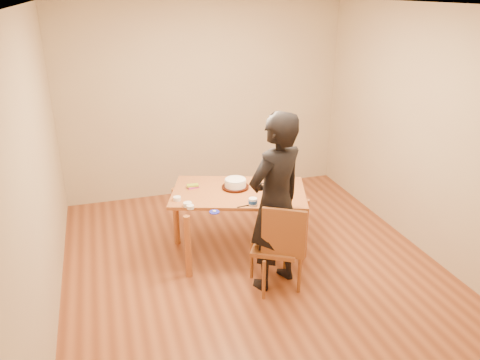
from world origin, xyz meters
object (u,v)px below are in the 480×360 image
object	(u,v)px
dining_table	(239,192)
cake_plate	(235,187)
cake	(235,183)
dining_chair	(276,247)
person	(275,203)

from	to	relation	value
dining_table	cake_plate	distance (m)	0.10
dining_table	cake	world-z (taller)	cake
dining_chair	cake	bearing A→B (deg)	130.73
dining_chair	cake	xyz separation A→B (m)	(-0.16, 0.87, 0.36)
dining_chair	cake_plate	xyz separation A→B (m)	(-0.16, 0.87, 0.31)
cake_plate	cake	world-z (taller)	cake
cake_plate	cake	xyz separation A→B (m)	(0.00, 0.00, 0.05)
dining_chair	person	bearing A→B (deg)	120.15
dining_table	dining_chair	bearing A→B (deg)	-60.57
dining_chair	person	world-z (taller)	person
dining_chair	cake_plate	size ratio (longest dim) A/B	1.43
dining_chair	person	xyz separation A→B (m)	(-0.00, 0.05, 0.46)
dining_chair	cake_plate	world-z (taller)	cake_plate
dining_table	person	world-z (taller)	person
cake	dining_table	bearing A→B (deg)	-82.70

